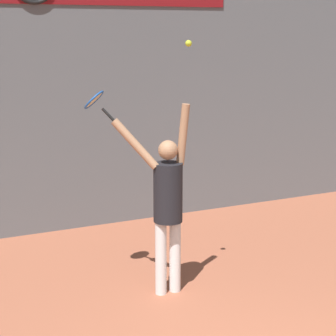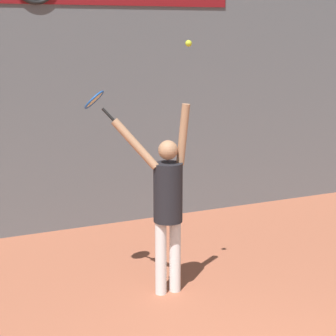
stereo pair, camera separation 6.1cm
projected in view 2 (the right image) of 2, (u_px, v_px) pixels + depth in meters
back_wall at (70, 63)px, 8.83m from camera, size 18.00×0.10×5.00m
tennis_player at (167, 200)px, 6.82m from camera, size 0.83×0.52×2.19m
tennis_racket at (95, 101)px, 6.67m from camera, size 0.37×0.36×0.35m
tennis_ball at (189, 43)px, 6.46m from camera, size 0.07×0.07×0.07m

